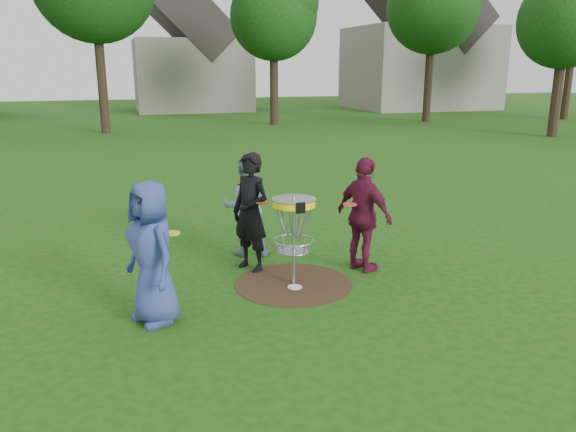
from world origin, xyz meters
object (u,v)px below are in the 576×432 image
object	(u,v)px
player_black	(251,212)
player_maroon	(364,215)
player_blue	(152,253)
disc_golf_basket	(294,220)
player_grey	(246,207)

from	to	relation	value
player_black	player_maroon	size ratio (longest dim) A/B	1.03
player_blue	player_maroon	xyz separation A→B (m)	(3.36, 0.95, -0.01)
disc_golf_basket	player_maroon	bearing A→B (deg)	11.58
player_black	disc_golf_basket	xyz separation A→B (m)	(0.47, -0.83, 0.06)
player_blue	player_black	bearing A→B (deg)	107.99
player_maroon	player_blue	bearing A→B (deg)	82.07
player_maroon	disc_golf_basket	size ratio (longest dim) A/B	1.35
player_maroon	player_black	bearing A→B (deg)	47.82
player_blue	player_maroon	world-z (taller)	player_blue
player_black	disc_golf_basket	world-z (taller)	player_black
player_black	player_maroon	bearing A→B (deg)	38.51
player_blue	disc_golf_basket	distance (m)	2.22
player_maroon	disc_golf_basket	bearing A→B (deg)	77.86
player_grey	player_maroon	size ratio (longest dim) A/B	0.93
player_blue	player_maroon	size ratio (longest dim) A/B	1.01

